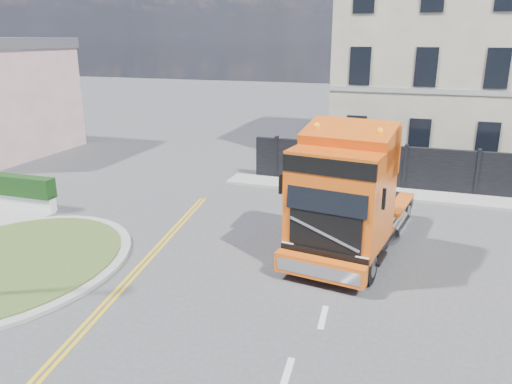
% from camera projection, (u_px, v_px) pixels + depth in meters
% --- Properties ---
extents(ground, '(120.00, 120.00, 0.00)m').
position_uv_depth(ground, '(257.00, 258.00, 15.75)').
color(ground, '#424244').
rests_on(ground, ground).
extents(traffic_island, '(6.80, 6.80, 0.17)m').
position_uv_depth(traffic_island, '(8.00, 264.00, 15.13)').
color(traffic_island, '#969691').
rests_on(traffic_island, ground).
extents(hoarding_fence, '(18.80, 0.25, 2.00)m').
position_uv_depth(hoarding_fence, '(466.00, 173.00, 21.62)').
color(hoarding_fence, black).
rests_on(hoarding_fence, ground).
extents(georgian_building, '(12.30, 10.30, 12.80)m').
position_uv_depth(georgian_building, '(457.00, 53.00, 27.14)').
color(georgian_building, beige).
rests_on(georgian_building, ground).
extents(pavement_far, '(20.00, 1.60, 0.12)m').
position_uv_depth(pavement_far, '(450.00, 199.00, 21.25)').
color(pavement_far, '#969691').
rests_on(pavement_far, ground).
extents(truck, '(3.58, 7.24, 4.16)m').
position_uv_depth(truck, '(347.00, 201.00, 15.31)').
color(truck, black).
rests_on(truck, ground).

